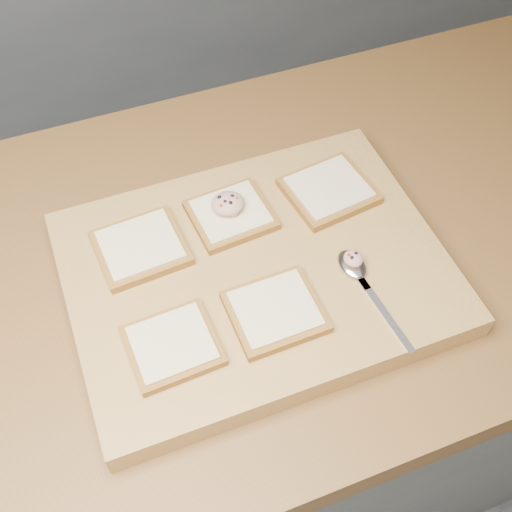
{
  "coord_description": "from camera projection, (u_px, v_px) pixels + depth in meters",
  "views": [
    {
      "loc": [
        -0.2,
        -0.59,
        1.72
      ],
      "look_at": [
        0.0,
        -0.07,
        0.97
      ],
      "focal_mm": 45.0,
      "sensor_mm": 36.0,
      "label": 1
    }
  ],
  "objects": [
    {
      "name": "spoon_salad",
      "position": [
        353.0,
        258.0,
        0.94
      ],
      "size": [
        0.03,
        0.03,
        0.02
      ],
      "color": "tan",
      "rests_on": "spoon"
    },
    {
      "name": "bread_far_left",
      "position": [
        141.0,
        247.0,
        0.97
      ],
      "size": [
        0.14,
        0.13,
        0.02
      ],
      "color": "olive",
      "rests_on": "cutting_board"
    },
    {
      "name": "bread_near_center",
      "position": [
        275.0,
        311.0,
        0.9
      ],
      "size": [
        0.13,
        0.12,
        0.02
      ],
      "color": "olive",
      "rests_on": "cutting_board"
    },
    {
      "name": "spoon",
      "position": [
        357.0,
        271.0,
        0.95
      ],
      "size": [
        0.04,
        0.19,
        0.01
      ],
      "color": "silver",
      "rests_on": "cutting_board"
    },
    {
      "name": "bread_far_center",
      "position": [
        231.0,
        214.0,
        1.01
      ],
      "size": [
        0.13,
        0.12,
        0.02
      ],
      "color": "olive",
      "rests_on": "cutting_board"
    },
    {
      "name": "tuna_salad_dollop",
      "position": [
        228.0,
        203.0,
        0.99
      ],
      "size": [
        0.05,
        0.05,
        0.02
      ],
      "color": "tan",
      "rests_on": "bread_far_center"
    },
    {
      "name": "island_counter",
      "position": [
        245.0,
        374.0,
        1.39
      ],
      "size": [
        2.0,
        0.8,
        0.9
      ],
      "color": "slate",
      "rests_on": "ground"
    },
    {
      "name": "cutting_board",
      "position": [
        256.0,
        273.0,
        0.98
      ],
      "size": [
        0.56,
        0.43,
        0.04
      ],
      "primitive_type": "cube",
      "color": "tan",
      "rests_on": "island_counter"
    },
    {
      "name": "ground",
      "position": [
        247.0,
        449.0,
        1.75
      ],
      "size": [
        4.0,
        4.0,
        0.0
      ],
      "primitive_type": "plane",
      "color": "#515459",
      "rests_on": "ground"
    },
    {
      "name": "bread_near_left",
      "position": [
        172.0,
        345.0,
        0.87
      ],
      "size": [
        0.12,
        0.11,
        0.02
      ],
      "color": "olive",
      "rests_on": "cutting_board"
    },
    {
      "name": "bread_far_right",
      "position": [
        329.0,
        190.0,
        1.04
      ],
      "size": [
        0.15,
        0.14,
        0.02
      ],
      "color": "olive",
      "rests_on": "cutting_board"
    },
    {
      "name": "back_counter",
      "position": [
        97.0,
        14.0,
        2.18
      ],
      "size": [
        3.6,
        0.62,
        0.94
      ],
      "color": "slate",
      "rests_on": "ground"
    }
  ]
}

